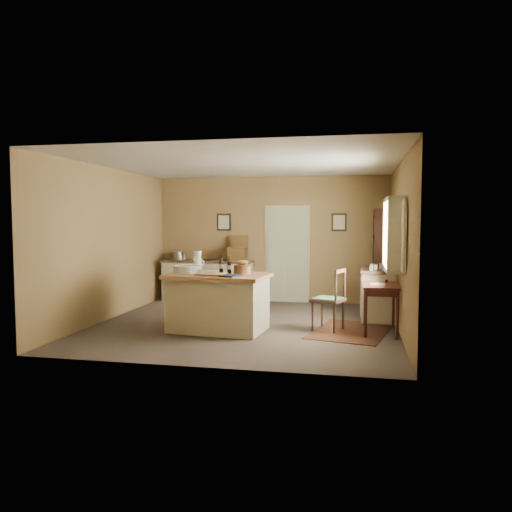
{
  "coord_description": "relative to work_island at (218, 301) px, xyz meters",
  "views": [
    {
      "loc": [
        1.83,
        -8.14,
        1.77
      ],
      "look_at": [
        0.13,
        0.24,
        1.15
      ],
      "focal_mm": 35.0,
      "sensor_mm": 36.0,
      "label": 1
    }
  ],
  "objects": [
    {
      "name": "ceiling",
      "position": [
        0.34,
        0.52,
        2.22
      ],
      "size": [
        5.0,
        5.0,
        0.0
      ],
      "primitive_type": "plane",
      "color": "silver",
      "rests_on": "wall_back"
    },
    {
      "name": "shelving_unit",
      "position": [
        2.69,
        2.31,
        0.51
      ],
      "size": [
        0.34,
        0.89,
        1.98
      ],
      "color": "black",
      "rests_on": "ground"
    },
    {
      "name": "window",
      "position": [
        2.76,
        0.32,
        1.07
      ],
      "size": [
        0.25,
        1.99,
        1.12
      ],
      "color": "beige",
      "rests_on": "ground"
    },
    {
      "name": "work_island",
      "position": [
        0.0,
        0.0,
        0.0
      ],
      "size": [
        1.65,
        1.16,
        1.2
      ],
      "rotation": [
        0.0,
        0.0,
        -0.1
      ],
      "color": "beige",
      "rests_on": "ground"
    },
    {
      "name": "wall_left",
      "position": [
        -2.16,
        0.52,
        0.87
      ],
      "size": [
        0.1,
        5.0,
        2.7
      ],
      "primitive_type": "cube",
      "color": "olive",
      "rests_on": "ground"
    },
    {
      "name": "wall_right",
      "position": [
        2.84,
        0.52,
        0.87
      ],
      "size": [
        0.1,
        5.0,
        2.7
      ],
      "primitive_type": "cube",
      "color": "olive",
      "rests_on": "ground"
    },
    {
      "name": "door",
      "position": [
        0.69,
        2.99,
        0.57
      ],
      "size": [
        0.97,
        0.06,
        2.11
      ],
      "primitive_type": "cube",
      "color": "beige",
      "rests_on": "ground"
    },
    {
      "name": "framed_prints",
      "position": [
        0.54,
        3.0,
        1.24
      ],
      "size": [
        2.82,
        0.02,
        0.38
      ],
      "color": "black",
      "rests_on": "ground"
    },
    {
      "name": "wall_front",
      "position": [
        0.34,
        -1.98,
        0.87
      ],
      "size": [
        5.0,
        0.1,
        2.7
      ],
      "primitive_type": "cube",
      "color": "olive",
      "rests_on": "ground"
    },
    {
      "name": "wall_back",
      "position": [
        0.34,
        3.02,
        0.87
      ],
      "size": [
        5.0,
        0.1,
        2.7
      ],
      "primitive_type": "cube",
      "color": "olive",
      "rests_on": "ground"
    },
    {
      "name": "desk_chair",
      "position": [
        1.73,
        0.36,
        0.01
      ],
      "size": [
        0.59,
        0.59,
        0.98
      ],
      "primitive_type": null,
      "rotation": [
        0.0,
        0.0,
        -0.35
      ],
      "color": "black",
      "rests_on": "ground"
    },
    {
      "name": "ground",
      "position": [
        0.34,
        0.52,
        -0.48
      ],
      "size": [
        5.0,
        5.0,
        0.0
      ],
      "primitive_type": "plane",
      "color": "brown",
      "rests_on": "ground"
    },
    {
      "name": "sideboard",
      "position": [
        -1.0,
        2.72,
        -0.0
      ],
      "size": [
        1.96,
        0.56,
        1.18
      ],
      "color": "beige",
      "rests_on": "ground"
    },
    {
      "name": "rug",
      "position": [
        2.09,
        0.35,
        -0.48
      ],
      "size": [
        1.42,
        1.8,
        0.01
      ],
      "primitive_type": "cube",
      "rotation": [
        0.0,
        0.0,
        -0.22
      ],
      "color": "#4B2A18",
      "rests_on": "ground"
    },
    {
      "name": "writing_desk",
      "position": [
        2.54,
        0.35,
        0.19
      ],
      "size": [
        0.54,
        0.88,
        0.82
      ],
      "color": "#371712",
      "rests_on": "ground"
    },
    {
      "name": "right_cabinet",
      "position": [
        2.54,
        1.48,
        -0.02
      ],
      "size": [
        0.6,
        1.08,
        0.99
      ],
      "color": "beige",
      "rests_on": "ground"
    }
  ]
}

